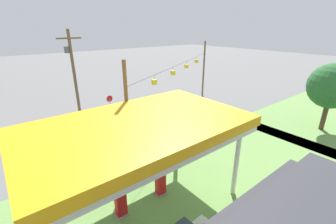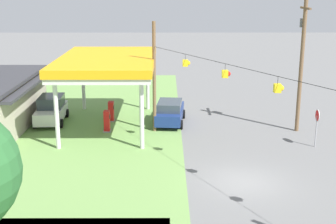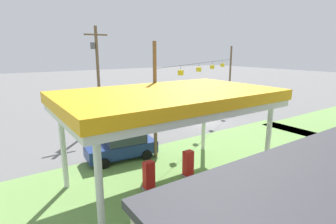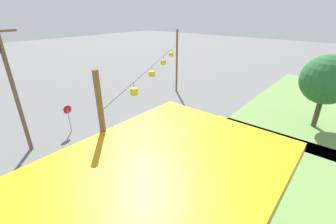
{
  "view_description": "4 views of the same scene",
  "coord_description": "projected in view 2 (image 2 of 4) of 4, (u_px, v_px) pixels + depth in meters",
  "views": [
    {
      "loc": [
        15.36,
        17.33,
        9.62
      ],
      "look_at": [
        3.43,
        2.29,
        2.3
      ],
      "focal_mm": 24.0,
      "sensor_mm": 36.0,
      "label": 1
    },
    {
      "loc": [
        -22.98,
        4.16,
        10.17
      ],
      "look_at": [
        3.43,
        4.06,
        2.95
      ],
      "focal_mm": 50.0,
      "sensor_mm": 36.0,
      "label": 2
    },
    {
      "loc": [
        17.77,
        19.37,
        7.19
      ],
      "look_at": [
        5.47,
        1.38,
        2.07
      ],
      "focal_mm": 28.0,
      "sensor_mm": 36.0,
      "label": 3
    },
    {
      "loc": [
        13.54,
        12.37,
        9.78
      ],
      "look_at": [
        1.72,
        2.49,
        2.82
      ],
      "focal_mm": 24.0,
      "sensor_mm": 36.0,
      "label": 4
    }
  ],
  "objects": [
    {
      "name": "utility_pole_main",
      "position": [
        302.0,
        58.0,
        32.28
      ],
      "size": [
        2.2,
        0.44,
        9.43
      ],
      "color": "brown",
      "rests_on": "ground"
    },
    {
      "name": "stop_sign_roadside",
      "position": [
        317.0,
        120.0,
        29.82
      ],
      "size": [
        0.8,
        0.08,
        2.5
      ],
      "rotation": [
        0.0,
        0.0,
        3.14
      ],
      "color": "#99999E",
      "rests_on": "ground"
    },
    {
      "name": "ground_plane",
      "position": [
        244.0,
        182.0,
        24.87
      ],
      "size": [
        160.0,
        160.0,
        0.0
      ],
      "primitive_type": "plane",
      "color": "slate"
    },
    {
      "name": "car_at_pumps_front",
      "position": [
        170.0,
        112.0,
        35.14
      ],
      "size": [
        4.81,
        2.44,
        1.77
      ],
      "rotation": [
        0.0,
        0.0,
        -0.09
      ],
      "color": "navy",
      "rests_on": "ground"
    },
    {
      "name": "fuel_pump_far",
      "position": [
        111.0,
        112.0,
        35.71
      ],
      "size": [
        0.71,
        0.56,
        1.56
      ],
      "color": "gray",
      "rests_on": "ground"
    },
    {
      "name": "grass_verge_station_corner",
      "position": [
        1.0,
        119.0,
        36.53
      ],
      "size": [
        36.0,
        28.0,
        0.04
      ],
      "primitive_type": "cube",
      "color": "#6B934C",
      "rests_on": "ground"
    },
    {
      "name": "fuel_pump_near",
      "position": [
        107.0,
        122.0,
        33.17
      ],
      "size": [
        0.71,
        0.56,
        1.56
      ],
      "color": "gray",
      "rests_on": "ground"
    },
    {
      "name": "gas_station_canopy",
      "position": [
        107.0,
        64.0,
        33.4
      ],
      "size": [
        11.15,
        6.75,
        5.19
      ],
      "color": "silver",
      "rests_on": "ground"
    },
    {
      "name": "signal_span_gantry",
      "position": [
        248.0,
        105.0,
        23.74
      ],
      "size": [
        18.17,
        10.24,
        7.78
      ],
      "color": "brown",
      "rests_on": "ground"
    },
    {
      "name": "car_at_pumps_rear",
      "position": [
        51.0,
        110.0,
        35.38
      ],
      "size": [
        4.62,
        2.29,
        2.02
      ],
      "rotation": [
        0.0,
        0.0,
        3.2
      ],
      "color": "white",
      "rests_on": "ground"
    }
  ]
}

